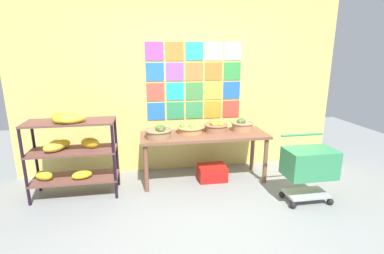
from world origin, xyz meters
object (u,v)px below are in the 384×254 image
Objects in this scene: produce_crate_under_table at (212,173)px; shopping_cart at (309,165)px; fruit_basket_centre at (242,125)px; fruit_basket_left at (216,126)px; fruit_basket_back_left at (159,132)px; display_table at (204,139)px; banana_shelf_unit at (69,146)px; fruit_basket_back_right at (190,129)px.

shopping_cart reaches higher than produce_crate_under_table.
fruit_basket_centre is 0.81× the size of produce_crate_under_table.
fruit_basket_left is 0.43× the size of shopping_cart.
fruit_basket_back_left is 1.24m from fruit_basket_centre.
display_table is 0.61m from fruit_basket_centre.
fruit_basket_back_left is at bearing -176.60° from produce_crate_under_table.
fruit_basket_left is 0.88× the size of produce_crate_under_table.
banana_shelf_unit is 2.36m from fruit_basket_centre.
fruit_basket_left is at bearing 11.79° from fruit_basket_back_left.
fruit_basket_back_right is 1.18× the size of fruit_basket_centre.
fruit_basket_back_right is (-0.19, 0.10, 0.14)m from display_table.
fruit_basket_left reaches higher than fruit_basket_back_right.
display_table is 4.44× the size of produce_crate_under_table.
shopping_cart is at bearing -60.18° from fruit_basket_centre.
fruit_basket_back_right is 0.38m from fruit_basket_left.
fruit_basket_centre reaches higher than fruit_basket_back_left.
banana_shelf_unit reaches higher than fruit_basket_back_left.
fruit_basket_back_left is 0.94× the size of fruit_basket_back_right.
fruit_basket_centre is (0.39, -0.00, -0.00)m from fruit_basket_left.
fruit_basket_back_left is (-0.64, -0.08, 0.16)m from display_table.
fruit_basket_centre is at bearing 8.89° from display_table.
shopping_cart is (1.00, -0.81, 0.37)m from produce_crate_under_table.
fruit_basket_back_right is at bearing 130.11° from shopping_cart.
display_table is at bearing 128.92° from shopping_cart.
fruit_basket_centre reaches higher than produce_crate_under_table.
banana_shelf_unit is at bearing -173.39° from fruit_basket_centre.
display_table is 5.48× the size of fruit_basket_centre.
fruit_basket_back_left is at bearing -172.08° from fruit_basket_centre.
banana_shelf_unit is at bearing -175.54° from produce_crate_under_table.
fruit_basket_left is at bearing 26.48° from display_table.
shopping_cart is (0.93, -0.94, -0.29)m from fruit_basket_left.
produce_crate_under_table is at bearing 4.46° from banana_shelf_unit.
fruit_basket_left is at bearing 179.56° from fruit_basket_centre.
produce_crate_under_table is (0.30, -0.13, -0.64)m from fruit_basket_back_right.
fruit_basket_left is (1.95, 0.27, 0.09)m from banana_shelf_unit.
banana_shelf_unit is at bearing -171.98° from fruit_basket_left.
fruit_basket_back_right is at bearing 179.41° from fruit_basket_left.
display_table is at bearing 5.85° from banana_shelf_unit.
fruit_basket_centre is (0.58, 0.09, 0.16)m from display_table.
produce_crate_under_table is at bearing -16.83° from display_table.
fruit_basket_back_right is 1.09× the size of fruit_basket_left.
banana_shelf_unit is 3.41× the size of fruit_basket_centre.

